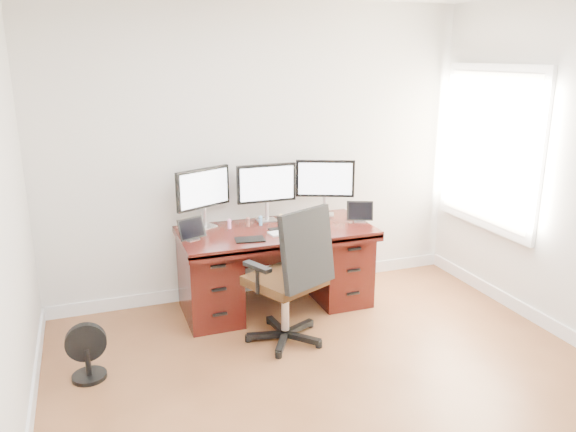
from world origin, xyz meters
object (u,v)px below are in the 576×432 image
object	(u,v)px
desk	(275,265)
office_chair	(290,299)
keyboard	(286,232)
floor_fan	(87,353)
monitor_center	(267,185)

from	to	relation	value
desk	office_chair	distance (m)	0.68
office_chair	keyboard	bearing A→B (deg)	48.83
floor_fan	keyboard	world-z (taller)	keyboard
office_chair	keyboard	size ratio (longest dim) A/B	3.79
monitor_center	floor_fan	bearing A→B (deg)	-150.45
monitor_center	office_chair	bearing A→B (deg)	-96.58
keyboard	monitor_center	bearing A→B (deg)	89.96
office_chair	floor_fan	xyz separation A→B (m)	(-1.53, -0.01, -0.17)
office_chair	floor_fan	bearing A→B (deg)	155.62
floor_fan	monitor_center	world-z (taller)	monitor_center
floor_fan	desk	bearing A→B (deg)	23.60
monitor_center	keyboard	distance (m)	0.52
desk	keyboard	bearing A→B (deg)	-76.80
office_chair	keyboard	xyz separation A→B (m)	(0.15, 0.50, 0.39)
desk	monitor_center	world-z (taller)	monitor_center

